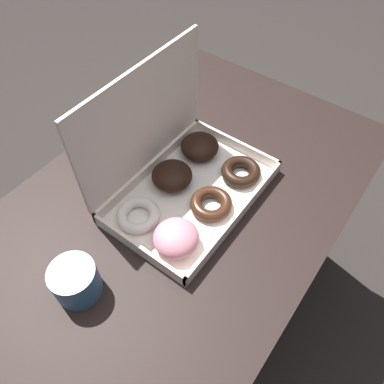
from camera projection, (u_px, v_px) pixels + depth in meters
ground_plane at (177, 315)px, 1.46m from camera, size 8.00×8.00×0.00m
dining_table at (170, 233)px, 0.98m from camera, size 1.25×0.72×0.71m
donut_box at (181, 177)px, 0.90m from camera, size 0.41×0.28×0.31m
coffee_mug at (75, 281)px, 0.75m from camera, size 0.10×0.10×0.08m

